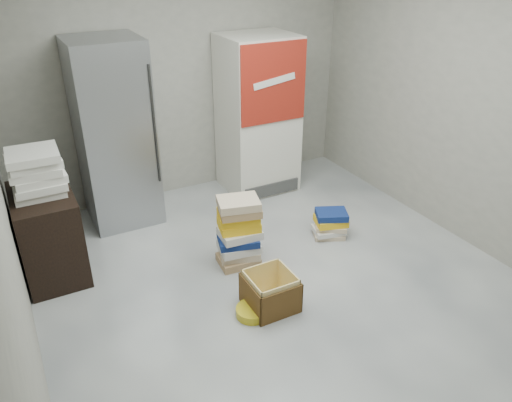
{
  "coord_description": "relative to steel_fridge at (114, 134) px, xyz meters",
  "views": [
    {
      "loc": [
        -1.88,
        -2.77,
        2.71
      ],
      "look_at": [
        -0.03,
        0.7,
        0.64
      ],
      "focal_mm": 35.0,
      "sensor_mm": 36.0,
      "label": 1
    }
  ],
  "objects": [
    {
      "name": "ground",
      "position": [
        0.9,
        -2.13,
        -0.95
      ],
      "size": [
        5.0,
        5.0,
        0.0
      ],
      "primitive_type": "plane",
      "color": "silver",
      "rests_on": "ground"
    },
    {
      "name": "phonebook_stack_main",
      "position": [
        0.71,
        -1.39,
        -0.61
      ],
      "size": [
        0.44,
        0.4,
        0.68
      ],
      "rotation": [
        0.0,
        0.0,
        -0.21
      ],
      "color": "tan",
      "rests_on": "ground"
    },
    {
      "name": "supply_box_stack",
      "position": [
        -0.82,
        -0.73,
        0.04
      ],
      "size": [
        0.44,
        0.45,
        0.39
      ],
      "color": "white",
      "rests_on": "wood_shelf"
    },
    {
      "name": "cardboard_box",
      "position": [
        0.66,
        -2.07,
        -0.82
      ],
      "size": [
        0.39,
        0.39,
        0.31
      ],
      "rotation": [
        0.0,
        0.0,
        -0.0
      ],
      "color": "yellow",
      "rests_on": "ground"
    },
    {
      "name": "phonebook_stack_side",
      "position": [
        1.74,
        -1.39,
        -0.81
      ],
      "size": [
        0.4,
        0.36,
        0.28
      ],
      "rotation": [
        0.0,
        0.0,
        -0.4
      ],
      "color": "#C8B092",
      "rests_on": "ground"
    },
    {
      "name": "bucket_lid",
      "position": [
        0.47,
        -2.1,
        -0.91
      ],
      "size": [
        0.33,
        0.33,
        0.07
      ],
      "primitive_type": "cylinder",
      "rotation": [
        0.0,
        0.0,
        0.31
      ],
      "color": "gold",
      "rests_on": "ground"
    },
    {
      "name": "room_shell",
      "position": [
        0.9,
        -2.13,
        0.85
      ],
      "size": [
        4.04,
        5.04,
        2.82
      ],
      "color": "#9F9B8F",
      "rests_on": "ground"
    },
    {
      "name": "steel_fridge",
      "position": [
        0.0,
        0.0,
        0.0
      ],
      "size": [
        0.7,
        0.72,
        1.9
      ],
      "color": "#AAADB2",
      "rests_on": "ground"
    },
    {
      "name": "coke_cooler",
      "position": [
        1.65,
        -0.01,
        -0.05
      ],
      "size": [
        0.8,
        0.73,
        1.8
      ],
      "color": "silver",
      "rests_on": "ground"
    },
    {
      "name": "wood_shelf",
      "position": [
        -0.83,
        -0.73,
        -0.55
      ],
      "size": [
        0.5,
        0.8,
        0.8
      ],
      "primitive_type": "cube",
      "color": "black",
      "rests_on": "ground"
    }
  ]
}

